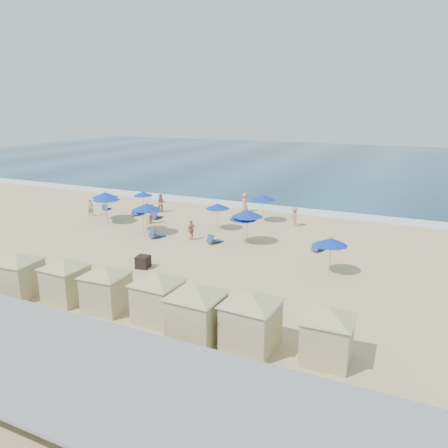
{
  "coord_description": "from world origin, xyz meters",
  "views": [
    {
      "loc": [
        16.33,
        -24.92,
        9.95
      ],
      "look_at": [
        3.08,
        3.0,
        1.54
      ],
      "focal_mm": 35.0,
      "sensor_mm": 36.0,
      "label": 1
    }
  ],
  "objects_px": {
    "umbrella_3": "(143,209)",
    "umbrella_6": "(243,217)",
    "cabana_5": "(251,313)",
    "trash_bin": "(143,262)",
    "cabana_1": "(65,274)",
    "cabana_0": "(18,268)",
    "beachgoer_0": "(91,208)",
    "umbrella_8": "(247,213)",
    "beachgoer_3": "(294,217)",
    "umbrella_1": "(143,194)",
    "umbrella_2": "(106,197)",
    "beachgoer_4": "(245,202)",
    "cabana_6": "(328,328)",
    "beachgoer_1": "(152,214)",
    "beachgoer_5": "(161,203)",
    "cabana_3": "(158,291)",
    "umbrella_4": "(147,207)",
    "umbrella_0": "(105,195)",
    "umbrella_7": "(263,197)",
    "cabana_4": "(197,305)",
    "umbrella_5": "(218,206)",
    "umbrella_9": "(331,242)",
    "cabana_2": "(106,282)"
  },
  "relations": [
    {
      "from": "umbrella_3",
      "to": "umbrella_6",
      "type": "height_order",
      "value": "umbrella_6"
    },
    {
      "from": "cabana_5",
      "to": "umbrella_6",
      "type": "distance_m",
      "value": 14.56
    },
    {
      "from": "trash_bin",
      "to": "cabana_1",
      "type": "height_order",
      "value": "cabana_1"
    },
    {
      "from": "cabana_0",
      "to": "beachgoer_0",
      "type": "relative_size",
      "value": 2.72
    },
    {
      "from": "umbrella_8",
      "to": "beachgoer_3",
      "type": "bearing_deg",
      "value": 74.1
    },
    {
      "from": "trash_bin",
      "to": "cabana_5",
      "type": "xyz_separation_m",
      "value": [
        9.71,
        -5.86,
        1.23
      ]
    },
    {
      "from": "umbrella_1",
      "to": "umbrella_2",
      "type": "relative_size",
      "value": 0.79
    },
    {
      "from": "beachgoer_4",
      "to": "cabana_6",
      "type": "bearing_deg",
      "value": -173.64
    },
    {
      "from": "beachgoer_1",
      "to": "beachgoer_3",
      "type": "distance_m",
      "value": 12.25
    },
    {
      "from": "cabana_6",
      "to": "beachgoer_5",
      "type": "bearing_deg",
      "value": 137.17
    },
    {
      "from": "umbrella_8",
      "to": "umbrella_6",
      "type": "bearing_deg",
      "value": -155.84
    },
    {
      "from": "umbrella_8",
      "to": "cabana_3",
      "type": "bearing_deg",
      "value": -86.28
    },
    {
      "from": "umbrella_4",
      "to": "umbrella_6",
      "type": "height_order",
      "value": "umbrella_4"
    },
    {
      "from": "umbrella_0",
      "to": "umbrella_1",
      "type": "bearing_deg",
      "value": 69.05
    },
    {
      "from": "umbrella_8",
      "to": "beachgoer_5",
      "type": "height_order",
      "value": "umbrella_8"
    },
    {
      "from": "trash_bin",
      "to": "cabana_6",
      "type": "distance_m",
      "value": 13.98
    },
    {
      "from": "cabana_5",
      "to": "beachgoer_5",
      "type": "height_order",
      "value": "cabana_5"
    },
    {
      "from": "beachgoer_5",
      "to": "umbrella_0",
      "type": "bearing_deg",
      "value": -167.09
    },
    {
      "from": "cabana_1",
      "to": "umbrella_2",
      "type": "height_order",
      "value": "umbrella_2"
    },
    {
      "from": "cabana_6",
      "to": "cabana_0",
      "type": "bearing_deg",
      "value": -177.2
    },
    {
      "from": "beachgoer_0",
      "to": "cabana_0",
      "type": "bearing_deg",
      "value": -86.86
    },
    {
      "from": "cabana_3",
      "to": "umbrella_7",
      "type": "xyz_separation_m",
      "value": [
        -2.02,
        19.52,
        0.66
      ]
    },
    {
      "from": "cabana_4",
      "to": "umbrella_3",
      "type": "height_order",
      "value": "cabana_4"
    },
    {
      "from": "cabana_3",
      "to": "cabana_4",
      "type": "bearing_deg",
      "value": -16.01
    },
    {
      "from": "umbrella_4",
      "to": "beachgoer_5",
      "type": "relative_size",
      "value": 1.45
    },
    {
      "from": "cabana_3",
      "to": "umbrella_5",
      "type": "distance_m",
      "value": 16.12
    },
    {
      "from": "cabana_0",
      "to": "cabana_5",
      "type": "height_order",
      "value": "cabana_5"
    },
    {
      "from": "cabana_5",
      "to": "beachgoer_3",
      "type": "relative_size",
      "value": 2.7
    },
    {
      "from": "cabana_4",
      "to": "beachgoer_3",
      "type": "relative_size",
      "value": 2.7
    },
    {
      "from": "cabana_1",
      "to": "beachgoer_0",
      "type": "distance_m",
      "value": 18.74
    },
    {
      "from": "umbrella_9",
      "to": "beachgoer_4",
      "type": "relative_size",
      "value": 1.25
    },
    {
      "from": "umbrella_5",
      "to": "beachgoer_3",
      "type": "bearing_deg",
      "value": 34.56
    },
    {
      "from": "umbrella_8",
      "to": "beachgoer_1",
      "type": "bearing_deg",
      "value": 169.57
    },
    {
      "from": "umbrella_4",
      "to": "umbrella_9",
      "type": "height_order",
      "value": "umbrella_4"
    },
    {
      "from": "cabana_0",
      "to": "cabana_5",
      "type": "bearing_deg",
      "value": 1.72
    },
    {
      "from": "umbrella_1",
      "to": "cabana_6",
      "type": "bearing_deg",
      "value": -39.52
    },
    {
      "from": "cabana_4",
      "to": "umbrella_6",
      "type": "xyz_separation_m",
      "value": [
        -3.58,
        13.58,
        0.43
      ]
    },
    {
      "from": "cabana_6",
      "to": "beachgoer_4",
      "type": "xyz_separation_m",
      "value": [
        -12.84,
        22.09,
        -0.52
      ]
    },
    {
      "from": "umbrella_2",
      "to": "umbrella_3",
      "type": "distance_m",
      "value": 4.19
    },
    {
      "from": "cabana_5",
      "to": "beachgoer_4",
      "type": "distance_m",
      "value": 24.51
    },
    {
      "from": "umbrella_3",
      "to": "umbrella_8",
      "type": "xyz_separation_m",
      "value": [
        9.05,
        0.4,
        0.5
      ]
    },
    {
      "from": "cabana_4",
      "to": "beachgoer_3",
      "type": "bearing_deg",
      "value": 94.42
    },
    {
      "from": "beachgoer_0",
      "to": "beachgoer_5",
      "type": "height_order",
      "value": "beachgoer_5"
    },
    {
      "from": "umbrella_7",
      "to": "beachgoer_1",
      "type": "relative_size",
      "value": 1.48
    },
    {
      "from": "cabana_1",
      "to": "beachgoer_1",
      "type": "xyz_separation_m",
      "value": [
        -4.9,
        14.99,
        -0.63
      ]
    },
    {
      "from": "cabana_0",
      "to": "beachgoer_4",
      "type": "relative_size",
      "value": 2.28
    },
    {
      "from": "umbrella_0",
      "to": "umbrella_4",
      "type": "distance_m",
      "value": 6.51
    },
    {
      "from": "cabana_1",
      "to": "cabana_2",
      "type": "height_order",
      "value": "cabana_2"
    },
    {
      "from": "umbrella_2",
      "to": "umbrella_7",
      "type": "bearing_deg",
      "value": 28.01
    },
    {
      "from": "cabana_3",
      "to": "umbrella_5",
      "type": "relative_size",
      "value": 1.86
    }
  ]
}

